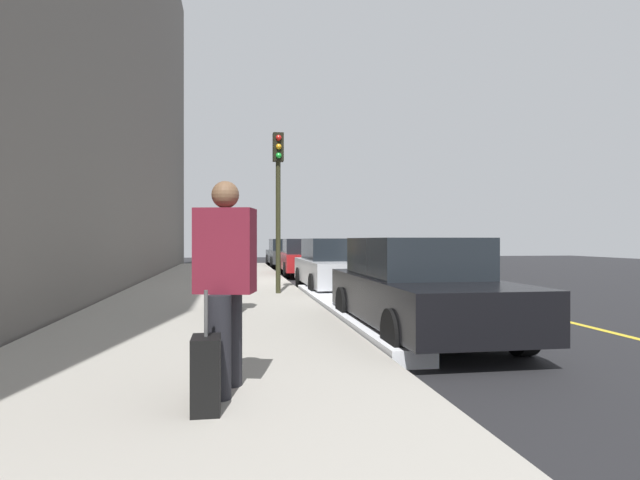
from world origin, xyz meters
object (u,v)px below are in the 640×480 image
Objects in this scene: parked_car_red at (305,257)px; pedestrian_brown_coat at (238,251)px; parked_car_charcoal at (286,253)px; traffic_light_pole at (278,184)px; pedestrian_burgundy_coat at (225,279)px; rolling_suitcase at (206,374)px; parked_car_silver at (336,265)px; parked_car_black at (417,287)px; pedestrian_black_coat at (232,259)px.

pedestrian_brown_coat reaches higher than parked_car_red.
traffic_light_pole reaches higher than parked_car_charcoal.
pedestrian_burgundy_coat is 0.46× the size of traffic_light_pole.
rolling_suitcase is (8.88, -1.31, -2.42)m from traffic_light_pole.
parked_car_silver is at bearing 0.34° from parked_car_charcoal.
parked_car_silver is 2.56× the size of pedestrian_brown_coat.
parked_car_black is 10.24m from pedestrian_brown_coat.
pedestrian_black_coat reaches higher than parked_car_silver.
pedestrian_burgundy_coat is (22.97, -2.82, 0.38)m from parked_car_charcoal.
parked_car_black is at bearing -0.15° from parked_car_red.
traffic_light_pole is at bearing 171.61° from rolling_suitcase.
parked_car_charcoal is at bearing 165.43° from pedestrian_brown_coat.
pedestrian_burgundy_coat is 1.03× the size of pedestrian_brown_coat.
parked_car_black is (6.69, -0.03, 0.00)m from parked_car_silver.
rolling_suitcase is (23.49, -2.96, -0.31)m from parked_car_charcoal.
pedestrian_burgundy_coat reaches higher than parked_car_charcoal.
parked_car_black is 5.94m from traffic_light_pole.
pedestrian_burgundy_coat is at bearing -16.57° from parked_car_silver.
parked_car_black is 4.70m from rolling_suitcase.
traffic_light_pole is (-5.29, -1.70, 2.11)m from parked_car_black.
parked_car_red is 4.72× the size of rolling_suitcase.
rolling_suitcase is (0.52, -0.14, -0.69)m from pedestrian_burgundy_coat.
pedestrian_burgundy_coat is 1.96× the size of rolling_suitcase.
pedestrian_brown_coat is (-12.95, 0.22, -0.03)m from pedestrian_burgundy_coat.
parked_car_red reaches higher than rolling_suitcase.
traffic_light_pole is at bearing 11.66° from pedestrian_brown_coat.
pedestrian_black_coat is at bearing -14.31° from parked_car_red.
parked_car_red and parked_car_black have the same top height.
parked_car_silver is 0.97× the size of parked_car_black.
traffic_light_pole is (-8.36, 1.17, 1.73)m from pedestrian_burgundy_coat.
pedestrian_burgundy_coat is 5.11m from pedestrian_black_coat.
traffic_light_pole reaches higher than parked_car_red.
traffic_light_pole is (-3.25, 1.12, 1.74)m from pedestrian_black_coat.
pedestrian_black_coat is at bearing 179.46° from pedestrian_burgundy_coat.
parked_car_red is at bearing 169.74° from rolling_suitcase.
parked_car_black is at bearing 140.01° from rolling_suitcase.
pedestrian_brown_coat is at bearing -139.99° from parked_car_silver.
parked_car_black is 5.02× the size of rolling_suitcase.
traffic_light_pole is at bearing -51.07° from parked_car_silver.
pedestrian_brown_coat is 7.85m from pedestrian_black_coat.
parked_car_red is 0.94× the size of parked_car_black.
parked_car_charcoal is 23.68m from rolling_suitcase.
parked_car_red is 0.97× the size of parked_car_silver.
parked_car_silver is 5.47m from pedestrian_black_coat.
parked_car_red is 2.41× the size of pedestrian_burgundy_coat.
parked_car_red is 16.58m from pedestrian_burgundy_coat.
parked_car_black is at bearing -0.27° from parked_car_silver.
pedestrian_burgundy_coat is at bearing -7.96° from traffic_light_pole.
pedestrian_burgundy_coat is (3.07, -2.87, 0.38)m from parked_car_black.
pedestrian_burgundy_coat reaches higher than parked_car_silver.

